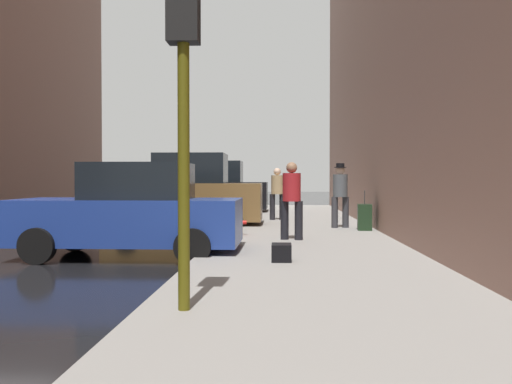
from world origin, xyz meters
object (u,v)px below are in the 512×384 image
pedestrian_with_beanie (340,192)px  rolling_suitcase (365,217)px  parked_black_suv (213,190)px  traffic_light (184,52)px  parked_bronze_suv (186,194)px  pedestrian_in_tan_coat (277,191)px  duffel_bag (281,253)px  fire_hydrant (238,221)px  pedestrian_in_red_jacket (292,196)px  parked_blue_sedan (131,213)px

pedestrian_with_beanie → rolling_suitcase: (0.57, -0.70, -0.65)m
parked_black_suv → traffic_light: traffic_light is taller
parked_bronze_suv → rolling_suitcase: size_ratio=4.43×
traffic_light → pedestrian_in_tan_coat: (0.85, 13.05, -1.65)m
parked_black_suv → pedestrian_in_tan_coat: parked_black_suv is taller
parked_black_suv → rolling_suitcase: 10.05m
pedestrian_in_tan_coat → duffel_bag: size_ratio=3.89×
fire_hydrant → pedestrian_in_red_jacket: bearing=-38.3°
parked_blue_sedan → parked_bronze_suv: parked_bronze_suv is taller
parked_black_suv → pedestrian_in_tan_coat: (2.71, -4.97, 0.07)m
pedestrian_in_tan_coat → fire_hydrant: bearing=-99.8°
traffic_light → pedestrian_in_tan_coat: 13.18m
parked_bronze_suv → parked_black_suv: same height
parked_bronze_suv → pedestrian_in_tan_coat: size_ratio=2.70×
pedestrian_with_beanie → duffel_bag: bearing=-103.9°
fire_hydrant → parked_bronze_suv: bearing=118.6°
fire_hydrant → pedestrian_with_beanie: pedestrian_with_beanie is taller
pedestrian_in_red_jacket → pedestrian_in_tan_coat: size_ratio=1.00×
parked_blue_sedan → rolling_suitcase: (5.03, 4.43, -0.36)m
parked_black_suv → rolling_suitcase: bearing=-59.9°
parked_blue_sedan → traffic_light: (1.85, -4.91, 1.91)m
parked_black_suv → pedestrian_with_beanie: (4.46, -7.98, 0.10)m
pedestrian_in_red_jacket → fire_hydrant: bearing=141.7°
parked_black_suv → parked_bronze_suv: bearing=-90.0°
fire_hydrant → parked_black_suv: bearing=100.0°
pedestrian_in_red_jacket → duffel_bag: size_ratio=3.89×
parked_bronze_suv → pedestrian_in_tan_coat: parked_bronze_suv is taller
rolling_suitcase → parked_blue_sedan: bearing=-138.7°
traffic_light → pedestrian_in_red_jacket: traffic_light is taller
rolling_suitcase → duffel_bag: 6.22m
parked_bronze_suv → pedestrian_in_red_jacket: size_ratio=2.70×
parked_blue_sedan → duffel_bag: 3.22m
parked_blue_sedan → traffic_light: size_ratio=1.17×
traffic_light → pedestrian_in_red_jacket: size_ratio=2.11×
fire_hydrant → duffel_bag: 4.46m
parked_black_suv → rolling_suitcase: parked_black_suv is taller
traffic_light → parked_blue_sedan: bearing=110.7°
rolling_suitcase → fire_hydrant: bearing=-155.1°
pedestrian_in_tan_coat → duffel_bag: (0.14, -9.54, -0.81)m
pedestrian_with_beanie → duffel_bag: (-1.62, -6.52, -0.85)m
pedestrian_in_red_jacket → duffel_bag: (-0.22, -3.33, -0.81)m
fire_hydrant → pedestrian_in_tan_coat: pedestrian_in_tan_coat is taller
parked_black_suv → pedestrian_with_beanie: size_ratio=2.59×
rolling_suitcase → parked_black_suv: bearing=120.1°
parked_black_suv → traffic_light: size_ratio=1.28×
parked_bronze_suv → parked_black_suv: size_ratio=1.00×
parked_bronze_suv → pedestrian_with_beanie: (4.46, -1.12, 0.10)m
pedestrian_in_red_jacket → rolling_suitcase: bearing=51.8°
rolling_suitcase → pedestrian_in_tan_coat: bearing=122.0°
pedestrian_with_beanie → rolling_suitcase: bearing=-51.0°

